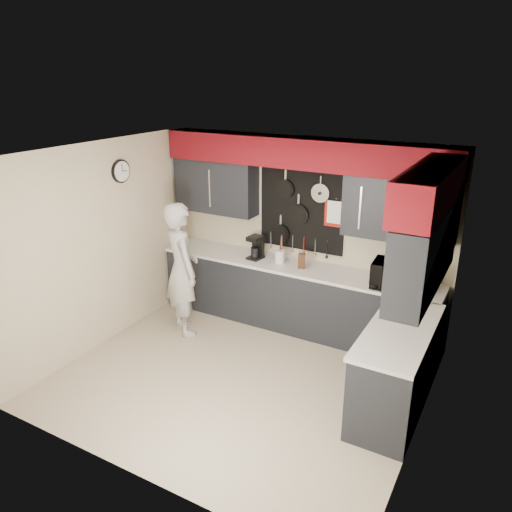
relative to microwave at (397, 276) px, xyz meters
The scene contains 10 objects.
ground 2.22m from the microwave, 135.95° to the right, with size 4.00×4.00×0.00m, color tan.
back_wall_assembly 1.68m from the microwave, 169.51° to the left, with size 4.00×0.36×2.60m.
right_wall_assembly 1.46m from the microwave, 66.80° to the right, with size 0.36×3.50×2.60m.
left_wall_assembly 3.64m from the microwave, 158.56° to the right, with size 0.05×3.50×2.60m.
base_cabinets 1.12m from the microwave, 166.60° to the right, with size 3.95×2.20×0.92m.
microwave is the anchor object (origin of this frame).
knife_block 1.27m from the microwave, behind, with size 0.09×0.09×0.20m, color #361E11.
utensil_crock 1.61m from the microwave, behind, with size 0.14×0.14×0.17m, color silver.
coffee_maker 1.97m from the microwave, behind, with size 0.20×0.24×0.33m.
person 2.75m from the microwave, 164.26° to the right, with size 0.66×0.44×1.82m, color #ABABA9.
Camera 1 is at (2.58, -4.27, 3.38)m, focal length 35.00 mm.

